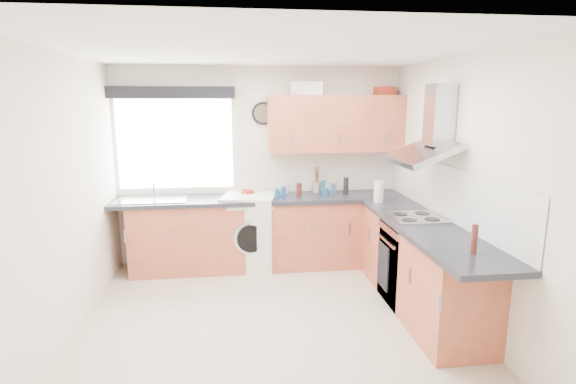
{
  "coord_description": "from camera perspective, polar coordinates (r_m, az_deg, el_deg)",
  "views": [
    {
      "loc": [
        -0.34,
        -3.94,
        2.1
      ],
      "look_at": [
        0.25,
        0.85,
        1.1
      ],
      "focal_mm": 28.0,
      "sensor_mm": 36.0,
      "label": 1
    }
  ],
  "objects": [
    {
      "name": "ground_plane",
      "position": [
        4.48,
        -1.91,
        -16.27
      ],
      "size": [
        3.6,
        3.6,
        0.0
      ],
      "primitive_type": "plane",
      "color": "beige"
    },
    {
      "name": "ceiling",
      "position": [
        3.97,
        -2.17,
        17.47
      ],
      "size": [
        3.6,
        3.6,
        0.02
      ],
      "primitive_type": "cube",
      "color": "white",
      "rests_on": "wall_back"
    },
    {
      "name": "wall_back",
      "position": [
        5.81,
        -3.61,
        3.28
      ],
      "size": [
        3.6,
        0.02,
        2.5
      ],
      "primitive_type": "cube",
      "color": "silver",
      "rests_on": "ground_plane"
    },
    {
      "name": "wall_front",
      "position": [
        2.33,
        1.96,
        -9.76
      ],
      "size": [
        3.6,
        0.02,
        2.5
      ],
      "primitive_type": "cube",
      "color": "silver",
      "rests_on": "ground_plane"
    },
    {
      "name": "wall_left",
      "position": [
        4.28,
        -26.77,
        -1.02
      ],
      "size": [
        0.02,
        3.6,
        2.5
      ],
      "primitive_type": "cube",
      "color": "silver",
      "rests_on": "ground_plane"
    },
    {
      "name": "wall_right",
      "position": [
        4.57,
        21.09,
        0.18
      ],
      "size": [
        0.02,
        3.6,
        2.5
      ],
      "primitive_type": "cube",
      "color": "silver",
      "rests_on": "ground_plane"
    },
    {
      "name": "window",
      "position": [
        5.8,
        -14.11,
        5.92
      ],
      "size": [
        1.4,
        0.02,
        1.1
      ],
      "primitive_type": "cube",
      "color": "silver",
      "rests_on": "wall_back"
    },
    {
      "name": "window_blind",
      "position": [
        5.68,
        -14.54,
        12.15
      ],
      "size": [
        1.5,
        0.18,
        0.14
      ],
      "primitive_type": "cube",
      "color": "black",
      "rests_on": "wall_back"
    },
    {
      "name": "splashback",
      "position": [
        4.83,
        19.28,
        0.07
      ],
      "size": [
        0.01,
        3.0,
        0.54
      ],
      "primitive_type": "cube",
      "color": "white",
      "rests_on": "wall_right"
    },
    {
      "name": "base_cab_back",
      "position": [
        5.7,
        -4.33,
        -5.35
      ],
      "size": [
        3.0,
        0.58,
        0.86
      ],
      "primitive_type": "cube",
      "color": "#A34C34",
      "rests_on": "ground_plane"
    },
    {
      "name": "base_cab_corner",
      "position": [
        5.98,
        11.22,
        -4.73
      ],
      "size": [
        0.6,
        0.6,
        0.86
      ],
      "primitive_type": "cube",
      "color": "#A34C34",
      "rests_on": "ground_plane"
    },
    {
      "name": "base_cab_right",
      "position": [
        4.79,
        16.42,
        -9.2
      ],
      "size": [
        0.58,
        2.1,
        0.86
      ],
      "primitive_type": "cube",
      "color": "#A34C34",
      "rests_on": "ground_plane"
    },
    {
      "name": "worktop_back",
      "position": [
        5.58,
        -3.37,
        -0.88
      ],
      "size": [
        3.6,
        0.62,
        0.05
      ],
      "primitive_type": "cube",
      "color": "black",
      "rests_on": "base_cab_back"
    },
    {
      "name": "worktop_right",
      "position": [
        4.52,
        17.38,
        -4.46
      ],
      "size": [
        0.62,
        2.42,
        0.05
      ],
      "primitive_type": "cube",
      "color": "black",
      "rests_on": "base_cab_right"
    },
    {
      "name": "sink",
      "position": [
        5.65,
        -16.97,
        -0.56
      ],
      "size": [
        0.84,
        0.46,
        0.1
      ],
      "primitive_type": null,
      "color": "#A3A9B6",
      "rests_on": "worktop_back"
    },
    {
      "name": "oven",
      "position": [
        4.92,
        15.61,
        -8.66
      ],
      "size": [
        0.56,
        0.58,
        0.85
      ],
      "primitive_type": "cube",
      "color": "black",
      "rests_on": "ground_plane"
    },
    {
      "name": "hob_plate",
      "position": [
        4.77,
        15.93,
        -3.11
      ],
      "size": [
        0.52,
        0.52,
        0.01
      ],
      "primitive_type": "cube",
      "color": "#A3A9B6",
      "rests_on": "worktop_right"
    },
    {
      "name": "extractor_hood",
      "position": [
        4.68,
        17.66,
        7.11
      ],
      "size": [
        0.52,
        0.78,
        0.66
      ],
      "primitive_type": null,
      "color": "#A3A9B6",
      "rests_on": "wall_right"
    },
    {
      "name": "upper_cabinets",
      "position": [
        5.72,
        6.08,
        8.64
      ],
      "size": [
        1.7,
        0.35,
        0.7
      ],
      "primitive_type": "cube",
      "color": "#A34C34",
      "rests_on": "wall_back"
    },
    {
      "name": "washing_machine",
      "position": [
        5.7,
        -4.84,
        -4.97
      ],
      "size": [
        0.76,
        0.75,
        0.93
      ],
      "primitive_type": "cube",
      "rotation": [
        0.0,
        0.0,
        -0.23
      ],
      "color": "silver",
      "rests_on": "ground_plane"
    },
    {
      "name": "wall_clock",
      "position": [
        5.71,
        -3.16,
        9.93
      ],
      "size": [
        0.29,
        0.04,
        0.29
      ],
      "primitive_type": "cylinder",
      "rotation": [
        1.57,
        0.0,
        0.0
      ],
      "color": "black",
      "rests_on": "wall_back"
    },
    {
      "name": "casserole",
      "position": [
        5.74,
        2.47,
        13.01
      ],
      "size": [
        0.44,
        0.36,
        0.16
      ],
      "primitive_type": "cube",
      "rotation": [
        0.0,
        0.0,
        -0.21
      ],
      "color": "silver",
      "rests_on": "upper_cabinets"
    },
    {
      "name": "storage_box",
      "position": [
        5.98,
        12.18,
        12.43
      ],
      "size": [
        0.25,
        0.22,
        0.1
      ],
      "primitive_type": "cube",
      "rotation": [
        0.0,
        0.0,
        0.15
      ],
      "color": "#BC381F",
      "rests_on": "upper_cabinets"
    },
    {
      "name": "utensil_pot",
      "position": [
        5.85,
        3.67,
        0.64
      ],
      "size": [
        0.11,
        0.11,
        0.14
      ],
      "primitive_type": "cylinder",
      "rotation": [
        0.0,
        0.0,
        -0.14
      ],
      "color": "gray",
      "rests_on": "worktop_back"
    },
    {
      "name": "kitchen_roll",
      "position": [
        5.38,
        11.45,
        0.05
      ],
      "size": [
        0.14,
        0.14,
        0.25
      ],
      "primitive_type": "cylinder",
      "rotation": [
        0.0,
        0.0,
        0.29
      ],
      "color": "silver",
      "rests_on": "worktop_right"
    },
    {
      "name": "tomato_cluster",
      "position": [
        5.71,
        -5.15,
        -0.03
      ],
      "size": [
        0.18,
        0.18,
        0.07
      ],
      "primitive_type": null,
      "rotation": [
        0.0,
        0.0,
        0.27
      ],
      "color": "#9F160D",
      "rests_on": "worktop_back"
    },
    {
      "name": "jar_0",
      "position": [
        5.74,
        5.71,
        0.4
      ],
      "size": [
        0.05,
        0.05,
        0.14
      ],
      "primitive_type": "cylinder",
      "color": "#1C5486",
      "rests_on": "worktop_back"
    },
    {
      "name": "jar_1",
      "position": [
        5.76,
        7.36,
        0.78
      ],
      "size": [
        0.07,
        0.07,
        0.22
      ],
      "primitive_type": "cylinder",
      "color": "black",
      "rests_on": "worktop_back"
    },
    {
      "name": "jar_2",
      "position": [
        5.77,
        4.47,
        0.63
      ],
      "size": [
        0.05,
        0.05,
        0.17
      ],
      "primitive_type": "cylinder",
      "color": "navy",
      "rests_on": "worktop_back"
    },
    {
      "name": "jar_3",
      "position": [
        5.61,
        4.81,
        -0.03
      ],
      "size": [
        0.07,
        0.07,
        0.11
      ],
      "primitive_type": "cylinder",
      "color": "navy",
      "rests_on": "worktop_back"
    },
    {
      "name": "jar_4",
      "position": [
        5.79,
        -0.14,
        0.42
      ],
      "size": [
        0.06,
        0.06,
        0.11
      ],
      "primitive_type": "cylinder",
      "color": "#C0B4A4",
      "rests_on": "worktop_back"
    },
    {
      "name": "jar_5",
      "position": [
        5.55,
        -0.6,
        0.02
      ],
      "size": [
        0.07,
        0.07,
        0.13
      ],
      "primitive_type": "cylinder",
      "color": "navy",
      "rests_on": "worktop_back"
    },
    {
      "name": "jar_6",
      "position": [
        5.46,
        -1.44,
        -0.24
      ],
      "size": [
        0.07,
        0.07,
        0.12
      ],
      "primitive_type": "cylinder",
      "color": "navy",
      "rests_on": "worktop_back"
    },
    {
      "name": "jar_7",
      "position": [
        5.79,
        5.85,
        0.7
      ],
      "size": [
        0.07,
        0.07,
        0.18
      ],
      "primitive_type": "cylinder",
      "color": "#9E9287",
      "rests_on": "worktop_back"
    },
    {
      "name": "jar_8",
      "position": [
        5.57,
        1.41,
        0.26
      ],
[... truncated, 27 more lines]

